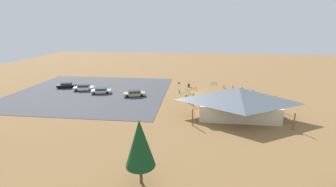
# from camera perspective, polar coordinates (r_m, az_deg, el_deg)

# --- Properties ---
(ground) EXTENTS (160.00, 160.00, 0.00)m
(ground) POSITION_cam_1_polar(r_m,az_deg,el_deg) (56.60, 6.58, 0.30)
(ground) COLOR olive
(ground) RESTS_ON ground
(parking_lot_asphalt) EXTENTS (36.00, 32.51, 0.05)m
(parking_lot_asphalt) POSITION_cam_1_polar(r_m,az_deg,el_deg) (59.31, -18.21, 0.34)
(parking_lot_asphalt) COLOR #424247
(parking_lot_asphalt) RESTS_ON ground
(bike_pavilion) EXTENTS (15.98, 9.49, 5.36)m
(bike_pavilion) POSITION_cam_1_polar(r_m,az_deg,el_deg) (42.35, 16.78, -1.65)
(bike_pavilion) COLOR beige
(bike_pavilion) RESTS_ON ground
(trash_bin) EXTENTS (0.60, 0.60, 0.90)m
(trash_bin) POSITION_cam_1_polar(r_m,az_deg,el_deg) (61.14, 5.10, 2.01)
(trash_bin) COLOR brown
(trash_bin) RESTS_ON ground
(lot_sign) EXTENTS (0.56, 0.08, 2.20)m
(lot_sign) POSITION_cam_1_polar(r_m,az_deg,el_deg) (57.35, 2.70, 2.07)
(lot_sign) COLOR #99999E
(lot_sign) RESTS_ON ground
(pine_midwest) EXTENTS (3.02, 3.02, 7.05)m
(pine_midwest) POSITION_cam_1_polar(r_m,az_deg,el_deg) (23.48, -6.91, -12.03)
(pine_midwest) COLOR brown
(pine_midwest) RESTS_ON ground
(bicycle_purple_edge_south) EXTENTS (1.64, 0.48, 0.81)m
(bicycle_purple_edge_south) POSITION_cam_1_polar(r_m,az_deg,el_deg) (64.11, 11.16, 2.36)
(bicycle_purple_edge_south) COLOR black
(bicycle_purple_edge_south) RESTS_ON ground
(bicycle_teal_near_porch) EXTENTS (0.51, 1.72, 0.83)m
(bicycle_teal_near_porch) POSITION_cam_1_polar(r_m,az_deg,el_deg) (55.13, 2.83, 0.35)
(bicycle_teal_near_porch) COLOR black
(bicycle_teal_near_porch) RESTS_ON ground
(bicycle_black_trailside) EXTENTS (1.40, 1.18, 0.86)m
(bicycle_black_trailside) POSITION_cam_1_polar(r_m,az_deg,el_deg) (56.12, 4.91, 0.63)
(bicycle_black_trailside) COLOR black
(bicycle_black_trailside) RESTS_ON ground
(bicycle_yellow_mid_cluster) EXTENTS (0.48, 1.73, 0.83)m
(bicycle_yellow_mid_cluster) POSITION_cam_1_polar(r_m,az_deg,el_deg) (61.62, 15.66, 1.48)
(bicycle_yellow_mid_cluster) COLOR black
(bicycle_yellow_mid_cluster) RESTS_ON ground
(bicycle_orange_yard_center) EXTENTS (1.26, 1.19, 0.80)m
(bicycle_orange_yard_center) POSITION_cam_1_polar(r_m,az_deg,el_deg) (52.58, 5.19, -0.54)
(bicycle_orange_yard_center) COLOR black
(bicycle_orange_yard_center) RESTS_ON ground
(bicycle_red_back_row) EXTENTS (1.70, 0.77, 0.86)m
(bicycle_red_back_row) POSITION_cam_1_polar(r_m,az_deg,el_deg) (57.90, 6.53, 1.07)
(bicycle_red_back_row) COLOR black
(bicycle_red_back_row) RESTS_ON ground
(bicycle_silver_by_bin) EXTENTS (0.75, 1.58, 0.77)m
(bicycle_silver_by_bin) POSITION_cam_1_polar(r_m,az_deg,el_deg) (61.20, 13.55, 1.53)
(bicycle_silver_by_bin) COLOR black
(bicycle_silver_by_bin) RESTS_ON ground
(car_black_near_entry) EXTENTS (4.84, 2.97, 1.36)m
(car_black_near_entry) POSITION_cam_1_polar(r_m,az_deg,el_deg) (65.40, -23.61, 1.88)
(car_black_near_entry) COLOR black
(car_black_near_entry) RESTS_ON parking_lot_asphalt
(car_tan_aisle_side) EXTENTS (5.09, 3.18, 1.37)m
(car_tan_aisle_side) POSITION_cam_1_polar(r_m,az_deg,el_deg) (53.31, -8.24, 0.04)
(car_tan_aisle_side) COLOR tan
(car_tan_aisle_side) RESTS_ON parking_lot_asphalt
(car_silver_inner_stall) EXTENTS (4.78, 2.78, 1.29)m
(car_silver_inner_stall) POSITION_cam_1_polar(r_m,az_deg,el_deg) (57.20, -16.06, 0.65)
(car_silver_inner_stall) COLOR #BCBCC1
(car_silver_inner_stall) RESTS_ON parking_lot_asphalt
(car_white_back_corner) EXTENTS (5.00, 2.67, 1.49)m
(car_white_back_corner) POSITION_cam_1_polar(r_m,az_deg,el_deg) (61.12, -19.96, 1.38)
(car_white_back_corner) COLOR white
(car_white_back_corner) RESTS_ON parking_lot_asphalt
(visitor_crossing_yard) EXTENTS (0.39, 0.40, 1.83)m
(visitor_crossing_yard) POSITION_cam_1_polar(r_m,az_deg,el_deg) (57.15, 17.69, 0.77)
(visitor_crossing_yard) COLOR #2D3347
(visitor_crossing_yard) RESTS_ON ground
(visitor_at_bikes) EXTENTS (0.37, 0.40, 1.77)m
(visitor_at_bikes) POSITION_cam_1_polar(r_m,az_deg,el_deg) (49.14, 4.45, -1.03)
(visitor_at_bikes) COLOR #2D3347
(visitor_at_bikes) RESTS_ON ground
(visitor_by_pavilion) EXTENTS (0.38, 0.36, 1.69)m
(visitor_by_pavilion) POSITION_cam_1_polar(r_m,az_deg,el_deg) (58.22, 20.15, 0.74)
(visitor_by_pavilion) COLOR #2D3347
(visitor_by_pavilion) RESTS_ON ground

